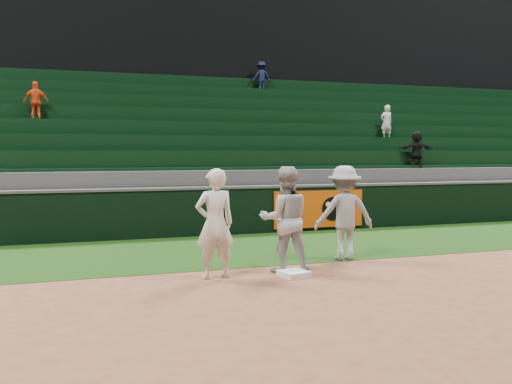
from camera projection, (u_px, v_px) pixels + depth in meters
ground at (285, 277)px, 9.75m from camera, size 70.00×70.00×0.00m
foul_grass at (234, 249)px, 12.58m from camera, size 36.00×4.20×0.01m
upper_deck at (142, 67)px, 25.80m from camera, size 40.00×12.00×12.00m
first_base at (294, 274)px, 9.77m from camera, size 0.53×0.53×0.10m
first_baseman at (215, 224)px, 9.58m from camera, size 0.71×0.49×1.86m
baserunner at (285, 219)px, 10.10m from camera, size 1.03×0.87×1.88m
base_coach at (344, 213)px, 11.27m from camera, size 1.28×0.84×1.86m
field_wall at (210, 211)px, 14.62m from camera, size 36.00×0.45×1.25m
stadium_seating at (180, 166)px, 18.10m from camera, size 36.00×5.95×5.45m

